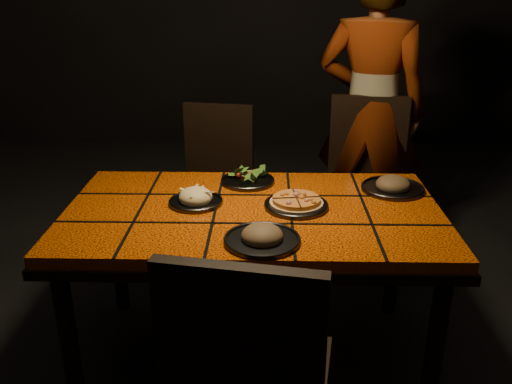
{
  "coord_description": "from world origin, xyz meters",
  "views": [
    {
      "loc": [
        0.06,
        -2.11,
        1.68
      ],
      "look_at": [
        0.01,
        0.02,
        0.82
      ],
      "focal_mm": 38.0,
      "sensor_mm": 36.0,
      "label": 1
    }
  ],
  "objects_px": {
    "diner": "(371,111)",
    "plate_pasta": "(196,199)",
    "plate_pizza": "(296,203)",
    "chair_far_right": "(367,172)",
    "chair_far_left": "(215,174)",
    "chair_near": "(248,375)",
    "dining_table": "(253,225)"
  },
  "relations": [
    {
      "from": "diner",
      "to": "plate_pasta",
      "type": "relative_size",
      "value": 7.71
    },
    {
      "from": "diner",
      "to": "plate_pizza",
      "type": "distance_m",
      "value": 1.22
    },
    {
      "from": "chair_far_right",
      "to": "plate_pizza",
      "type": "height_order",
      "value": "chair_far_right"
    },
    {
      "from": "chair_far_right",
      "to": "chair_far_left",
      "type": "bearing_deg",
      "value": -176.86
    },
    {
      "from": "plate_pizza",
      "to": "plate_pasta",
      "type": "relative_size",
      "value": 1.17
    },
    {
      "from": "plate_pizza",
      "to": "plate_pasta",
      "type": "distance_m",
      "value": 0.44
    },
    {
      "from": "chair_near",
      "to": "diner",
      "type": "height_order",
      "value": "diner"
    },
    {
      "from": "dining_table",
      "to": "plate_pizza",
      "type": "bearing_deg",
      "value": 5.77
    },
    {
      "from": "dining_table",
      "to": "chair_far_left",
      "type": "xyz_separation_m",
      "value": [
        -0.26,
        0.99,
        -0.13
      ]
    },
    {
      "from": "plate_pasta",
      "to": "plate_pizza",
      "type": "bearing_deg",
      "value": -3.96
    },
    {
      "from": "chair_far_right",
      "to": "diner",
      "type": "xyz_separation_m",
      "value": [
        0.03,
        0.19,
        0.32
      ]
    },
    {
      "from": "dining_table",
      "to": "diner",
      "type": "height_order",
      "value": "diner"
    },
    {
      "from": "dining_table",
      "to": "plate_pasta",
      "type": "height_order",
      "value": "plate_pasta"
    },
    {
      "from": "dining_table",
      "to": "plate_pizza",
      "type": "height_order",
      "value": "plate_pizza"
    },
    {
      "from": "chair_far_right",
      "to": "plate_pizza",
      "type": "relative_size",
      "value": 3.69
    },
    {
      "from": "chair_far_right",
      "to": "plate_pasta",
      "type": "xyz_separation_m",
      "value": [
        -0.9,
        -0.88,
        0.19
      ]
    },
    {
      "from": "plate_pizza",
      "to": "chair_near",
      "type": "bearing_deg",
      "value": -101.62
    },
    {
      "from": "dining_table",
      "to": "plate_pasta",
      "type": "xyz_separation_m",
      "value": [
        -0.25,
        0.05,
        0.1
      ]
    },
    {
      "from": "diner",
      "to": "plate_pizza",
      "type": "relative_size",
      "value": 6.58
    },
    {
      "from": "dining_table",
      "to": "diner",
      "type": "bearing_deg",
      "value": 58.7
    },
    {
      "from": "chair_far_left",
      "to": "diner",
      "type": "distance_m",
      "value": 1.02
    },
    {
      "from": "diner",
      "to": "plate_pasta",
      "type": "bearing_deg",
      "value": 67.99
    },
    {
      "from": "chair_near",
      "to": "plate_pasta",
      "type": "bearing_deg",
      "value": -63.75
    },
    {
      "from": "dining_table",
      "to": "chair_far_right",
      "type": "height_order",
      "value": "chair_far_right"
    },
    {
      "from": "dining_table",
      "to": "diner",
      "type": "xyz_separation_m",
      "value": [
        0.68,
        1.12,
        0.24
      ]
    },
    {
      "from": "plate_pizza",
      "to": "plate_pasta",
      "type": "height_order",
      "value": "plate_pasta"
    },
    {
      "from": "plate_pizza",
      "to": "plate_pasta",
      "type": "xyz_separation_m",
      "value": [
        -0.44,
        0.03,
        0.0
      ]
    },
    {
      "from": "chair_far_right",
      "to": "diner",
      "type": "height_order",
      "value": "diner"
    },
    {
      "from": "chair_far_right",
      "to": "plate_pasta",
      "type": "bearing_deg",
      "value": -129.09
    },
    {
      "from": "chair_near",
      "to": "chair_far_left",
      "type": "bearing_deg",
      "value": -71.73
    },
    {
      "from": "chair_far_right",
      "to": "diner",
      "type": "relative_size",
      "value": 0.56
    },
    {
      "from": "chair_far_left",
      "to": "chair_near",
      "type": "bearing_deg",
      "value": -71.96
    }
  ]
}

